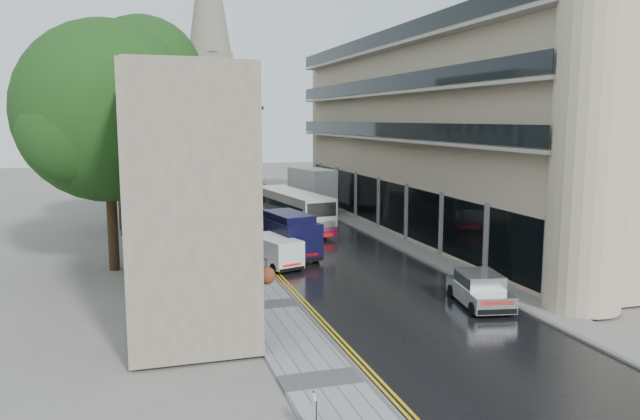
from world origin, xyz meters
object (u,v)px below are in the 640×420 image
tree_near (109,143)px  cream_bus (294,217)px  silver_hatchback (473,298)px  navy_van (284,241)px  lamp_post_far (214,173)px  estate_sign (315,416)px  white_lorry (307,192)px  lamp_post_near (248,191)px  white_van (274,258)px  tree_far (120,146)px  pedestrian (221,228)px

tree_near → cream_bus: size_ratio=1.33×
silver_hatchback → navy_van: 12.56m
lamp_post_far → estate_sign: (-1.96, -35.58, -3.29)m
white_lorry → silver_hatchback: (-0.72, -28.78, -1.20)m
lamp_post_far → lamp_post_near: bearing=-107.3°
white_lorry → white_van: white_lorry is taller
white_van → tree_far: bearing=97.7°
silver_hatchback → lamp_post_near: (-7.72, 9.91, 3.70)m
tree_near → pedestrian: tree_near is taller
white_van → lamp_post_far: 18.61m
navy_van → lamp_post_near: 4.04m
lamp_post_near → estate_sign: (-1.47, -17.73, -3.85)m
white_lorry → lamp_post_far: lamp_post_far is taller
silver_hatchback → lamp_post_far: size_ratio=0.53×
silver_hatchback → cream_bus: bearing=108.8°
tree_near → estate_sign: tree_near is taller
tree_far → white_lorry: (15.07, 2.91, -4.26)m
tree_far → lamp_post_near: tree_far is taller
white_lorry → white_van: bearing=-121.6°
white_lorry → tree_near: bearing=-145.2°
silver_hatchback → navy_van: (-5.46, 11.29, 0.64)m
white_van → lamp_post_far: lamp_post_far is taller
navy_van → lamp_post_far: 16.76m
white_van → navy_van: 2.17m
silver_hatchback → lamp_post_far: bearing=114.9°
white_lorry → estate_sign: (-9.92, -36.59, -1.35)m
silver_hatchback → white_van: white_van is taller
tree_far → navy_van: bearing=-58.7°
silver_hatchback → white_van: (-6.44, 9.43, 0.12)m
cream_bus → lamp_post_near: 10.95m
cream_bus → white_van: cream_bus is taller
tree_far → white_van: tree_far is taller
white_lorry → pedestrian: size_ratio=4.06×
estate_sign → silver_hatchback: bearing=49.7°
lamp_post_near → navy_van: bearing=23.8°
navy_van → lamp_post_near: lamp_post_near is taller
tree_far → estate_sign: 34.54m
white_van → pedestrian: 9.38m
white_van → silver_hatchback: bearing=-73.6°
white_van → estate_sign: bearing=-117.0°
lamp_post_near → estate_sign: 18.20m
tree_far → navy_van: tree_far is taller
white_van → lamp_post_far: size_ratio=0.51×
tree_near → cream_bus: 14.48m
cream_bus → white_lorry: bearing=61.4°
tree_near → pedestrian: size_ratio=7.58×
tree_near → lamp_post_near: (6.92, -2.96, -2.47)m
white_van → pedestrian: bearing=81.6°
tree_far → tree_near: bearing=-91.3°
tree_near → cream_bus: tree_near is taller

